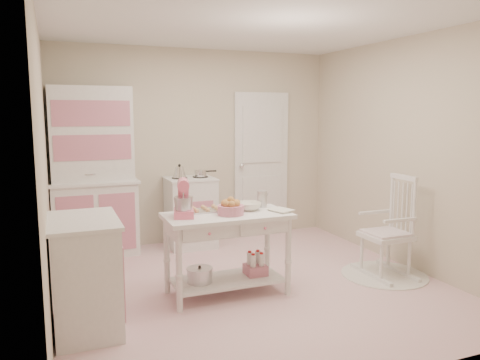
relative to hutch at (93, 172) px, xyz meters
The scene contains 14 objects.
room_shell 2.25m from the hutch, 50.18° to the right, with size 3.84×3.84×2.62m.
door 2.34m from the hutch, ahead, with size 0.82×0.05×2.04m, color silver.
hutch is the anchor object (origin of this frame).
stove 1.33m from the hutch, ahead, with size 0.62×0.57×0.92m, color silver.
base_cabinet 2.14m from the hutch, 96.86° to the right, with size 0.54×0.84×0.92m, color silver.
lace_rug 3.59m from the hutch, 34.08° to the right, with size 0.92×0.92×0.01m, color white.
rocking_chair 3.47m from the hutch, 34.08° to the right, with size 0.48×0.72×1.10m, color silver.
work_table 2.18m from the hutch, 58.87° to the right, with size 1.20×0.60×0.80m, color silver.
stand_mixer 1.88m from the hutch, 69.57° to the right, with size 0.20×0.28×0.34m, color pink.
cookie_tray 1.87m from the hutch, 59.97° to the right, with size 0.34×0.24×0.02m, color silver.
bread_basket 2.14m from the hutch, 59.11° to the right, with size 0.25×0.25×0.09m, color #CA748B.
mixing_bowl 2.17m from the hutch, 51.87° to the right, with size 0.25×0.25×0.08m, color white.
metal_pitcher 2.23m from the hutch, 46.94° to the right, with size 0.10×0.10×0.17m, color silver.
recipe_book 2.45m from the hutch, 51.26° to the right, with size 0.17×0.23×0.02m, color white.
Camera 1 is at (-1.81, -4.24, 1.76)m, focal length 35.00 mm.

